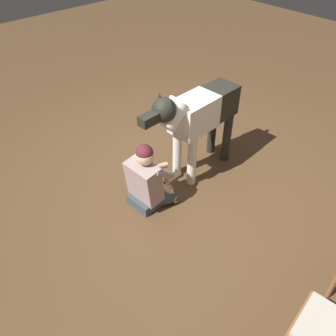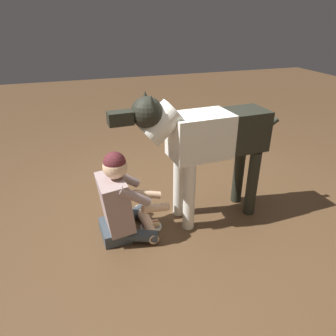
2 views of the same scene
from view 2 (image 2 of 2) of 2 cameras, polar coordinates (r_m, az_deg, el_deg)
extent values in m
plane|color=brown|center=(3.45, 2.29, -6.38)|extent=(14.76, 14.76, 0.00)
cube|color=#384149|center=(3.00, -9.66, -11.10)|extent=(0.26, 0.35, 0.12)
cylinder|color=#384149|center=(3.14, -7.39, -8.83)|extent=(0.41, 0.28, 0.11)
cylinder|color=beige|center=(3.12, -4.36, -9.09)|extent=(0.14, 0.37, 0.09)
cylinder|color=#384149|center=(2.90, -5.85, -12.19)|extent=(0.41, 0.25, 0.11)
cylinder|color=beige|center=(2.99, -3.39, -10.88)|extent=(0.10, 0.36, 0.09)
cube|color=gray|center=(2.83, -9.62, -6.22)|extent=(0.29, 0.41, 0.50)
cylinder|color=gray|center=(2.93, -7.98, -1.78)|extent=(0.30, 0.09, 0.24)
cylinder|color=beige|center=(3.03, -3.84, -4.80)|extent=(0.28, 0.10, 0.12)
cylinder|color=gray|center=(2.64, -6.16, -5.18)|extent=(0.30, 0.09, 0.24)
cylinder|color=beige|center=(2.83, -2.31, -7.28)|extent=(0.28, 0.12, 0.12)
sphere|color=beige|center=(2.66, -9.66, 0.22)|extent=(0.21, 0.21, 0.21)
sphere|color=#541F24|center=(2.65, -9.72, 0.93)|extent=(0.19, 0.19, 0.19)
cylinder|color=silver|center=(2.91, 3.87, -5.26)|extent=(0.11, 0.11, 0.69)
cylinder|color=silver|center=(3.10, 1.98, -3.01)|extent=(0.11, 0.11, 0.69)
cylinder|color=black|center=(3.23, 15.09, -2.78)|extent=(0.11, 0.11, 0.69)
cylinder|color=black|center=(3.40, 12.74, -0.88)|extent=(0.11, 0.11, 0.69)
cube|color=silver|center=(2.83, 5.85, 5.93)|extent=(0.56, 0.38, 0.40)
cube|color=black|center=(3.03, 12.99, 6.81)|extent=(0.49, 0.36, 0.38)
cylinder|color=silver|center=(2.64, -1.32, 8.21)|extent=(0.41, 0.27, 0.39)
sphere|color=black|center=(2.57, -3.84, 10.03)|extent=(0.27, 0.27, 0.27)
cube|color=black|center=(2.52, -8.71, 8.99)|extent=(0.20, 0.13, 0.11)
cone|color=black|center=(2.47, -3.05, 11.78)|extent=(0.10, 0.10, 0.12)
cone|color=black|center=(2.62, -4.16, 12.60)|extent=(0.10, 0.10, 0.12)
cylinder|color=black|center=(3.19, 16.77, 6.57)|extent=(0.35, 0.07, 0.23)
cylinder|color=white|center=(3.10, -3.14, -10.62)|extent=(0.21, 0.21, 0.01)
cylinder|color=#DCBF84|center=(3.09, -3.26, -9.95)|extent=(0.16, 0.05, 0.05)
cylinder|color=#DCBF84|center=(3.06, -3.05, -10.41)|extent=(0.16, 0.05, 0.05)
cylinder|color=#9F4739|center=(3.07, -3.16, -10.07)|extent=(0.16, 0.04, 0.04)
camera|label=1|loc=(1.89, -122.72, 25.13)|focal=37.72mm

